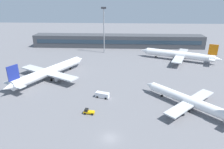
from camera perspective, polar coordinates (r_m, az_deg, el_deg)
The scene contains 8 objects.
ground_plane at distance 92.80m, azimuth 0.88°, elevation -1.74°, with size 400.00×400.00×0.00m, color slate.
terminal_building at distance 153.47m, azimuth 1.72°, elevation 9.49°, with size 125.32×12.13×9.00m.
airplane_near at distance 75.03m, azimuth 20.68°, elevation -6.85°, with size 28.02×28.95×9.21m.
airplane_mid at distance 98.77m, azimuth -17.05°, elevation 0.96°, with size 31.00×42.70×11.59m.
airplane_far at distance 127.07m, azimuth 18.24°, elevation 5.36°, with size 44.21×31.79×11.53m.
baggage_tug_yellow at distance 68.30m, azimuth -6.68°, elevation -10.37°, with size 3.75×2.17×1.75m.
service_van_white at distance 77.62m, azimuth -2.73°, elevation -5.78°, with size 5.56×3.47×2.08m.
floodlight_tower_west at distance 135.22m, azimuth -2.31°, elevation 13.17°, with size 3.20×0.80×29.66m.
Camera 1 is at (2.69, -45.12, 36.86)m, focal length 32.33 mm.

